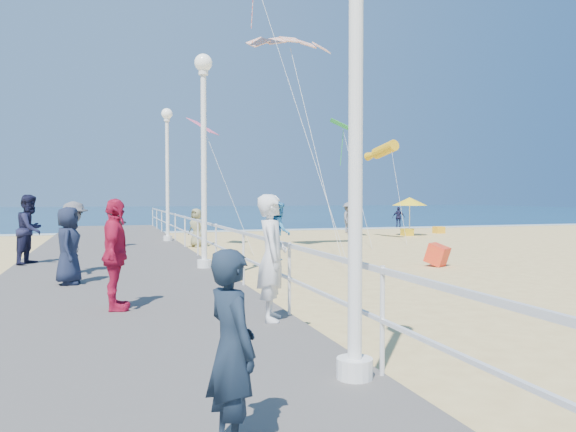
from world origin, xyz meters
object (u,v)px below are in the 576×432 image
object	(u,v)px
spectator_3	(115,254)
spectator_5	(115,225)
box_kite	(437,257)
beach_chair_left	(439,230)
beach_walker_a	(348,218)
beach_umbrella	(410,201)
spectator_4	(68,246)
beach_walker_b	(399,217)
beach_walker_c	(196,228)
beach_chair_right	(407,232)
lamp_post_near	(356,43)
lamp_post_far	(167,160)
spectator_0	(232,349)
woman_holding_toddler	(272,257)
spectator_2	(74,238)
lamp_post_mid	(204,137)
toddler_held	(279,231)
spectator_7	(30,229)

from	to	relation	value
spectator_3	spectator_5	bearing A→B (deg)	5.22
box_kite	beach_chair_left	size ratio (longest dim) A/B	1.09
beach_walker_a	beach_umbrella	world-z (taller)	beach_umbrella
beach_umbrella	beach_chair_left	size ratio (longest dim) A/B	3.89
spectator_4	beach_walker_b	xyz separation A→B (m)	(19.99, 22.51, -0.45)
beach_walker_c	beach_chair_left	bearing A→B (deg)	72.33
beach_walker_c	beach_chair_right	bearing A→B (deg)	70.77
spectator_4	beach_walker_b	distance (m)	30.11
lamp_post_near	lamp_post_far	world-z (taller)	same
box_kite	beach_chair_left	world-z (taller)	box_kite
spectator_0	beach_walker_b	world-z (taller)	spectator_0
beach_walker_b	spectator_4	bearing A→B (deg)	67.79
lamp_post_far	box_kite	world-z (taller)	lamp_post_far
woman_holding_toddler	spectator_2	xyz separation A→B (m)	(-3.00, 6.09, -0.07)
beach_walker_b	beach_chair_right	distance (m)	7.79
spectator_3	beach_chair_left	xyz separation A→B (m)	(18.60, 19.73, -1.08)
beach_walker_b	spectator_5	bearing A→B (deg)	55.56
lamp_post_near	spectator_2	xyz separation A→B (m)	(-3.05, 8.82, -2.42)
woman_holding_toddler	spectator_0	world-z (taller)	woman_holding_toddler
lamp_post_mid	toddler_held	distance (m)	6.43
box_kite	beach_umbrella	distance (m)	13.79
lamp_post_near	spectator_7	distance (m)	12.19
toddler_held	beach_walker_b	distance (m)	31.66
spectator_3	beach_walker_a	size ratio (longest dim) A/B	0.96
beach_walker_b	lamp_post_far	bearing A→B (deg)	53.99
lamp_post_near	woman_holding_toddler	world-z (taller)	lamp_post_near
lamp_post_near	beach_walker_a	bearing A→B (deg)	66.21
beach_walker_c	lamp_post_near	bearing A→B (deg)	-38.83
spectator_2	beach_walker_a	world-z (taller)	spectator_2
beach_walker_a	toddler_held	bearing A→B (deg)	-172.39
spectator_5	beach_walker_c	size ratio (longest dim) A/B	0.92
spectator_0	beach_walker_c	xyz separation A→B (m)	(2.81, 20.39, -0.28)
lamp_post_near	spectator_2	bearing A→B (deg)	109.05
lamp_post_near	spectator_0	xyz separation A→B (m)	(-1.47, -1.14, -2.55)
lamp_post_mid	box_kite	size ratio (longest dim) A/B	8.87
spectator_2	beach_umbrella	bearing A→B (deg)	-55.44
beach_chair_right	spectator_3	bearing A→B (deg)	-130.45
spectator_2	beach_walker_b	distance (m)	28.88
spectator_0	beach_chair_left	world-z (taller)	spectator_0
lamp_post_far	beach_walker_b	world-z (taller)	lamp_post_far
lamp_post_mid	beach_walker_b	distance (m)	26.88
woman_holding_toddler	box_kite	size ratio (longest dim) A/B	3.03
woman_holding_toddler	spectator_5	size ratio (longest dim) A/B	1.18
lamp_post_far	spectator_3	distance (m)	14.20
box_kite	beach_chair_right	size ratio (longest dim) A/B	1.09
spectator_0	woman_holding_toddler	bearing A→B (deg)	-33.81
spectator_4	spectator_5	distance (m)	8.70
lamp_post_mid	beach_chair_left	distance (m)	22.43
woman_holding_toddler	spectator_2	size ratio (longest dim) A/B	1.08
spectator_4	beach_walker_a	distance (m)	23.77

